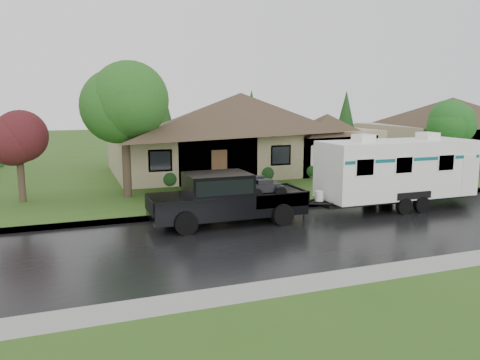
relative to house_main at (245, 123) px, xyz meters
name	(u,v)px	position (x,y,z in m)	size (l,w,h in m)	color
ground	(307,219)	(-2.29, -13.84, -3.59)	(140.00, 140.00, 0.00)	#30571B
road	(331,230)	(-2.29, -15.84, -3.59)	(140.00, 8.00, 0.01)	black
curb	(285,207)	(-2.29, -11.59, -3.52)	(140.00, 0.50, 0.15)	gray
lawn	(211,170)	(-2.29, 1.16, -3.52)	(140.00, 26.00, 0.15)	#30571B
house_main	(245,123)	(0.00, 0.00, 0.00)	(19.44, 10.80, 6.90)	gray
house_neighbor	(455,122)	(19.97, 0.50, -0.27)	(15.12, 9.72, 6.45)	tan
tree_left_green	(124,105)	(-9.28, -6.75, 1.37)	(4.19, 4.19, 6.93)	#382B1E
tree_red	(18,141)	(-14.44, -6.28, -0.37)	(2.68, 2.68, 4.44)	#382B1E
tree_right_green	(453,124)	(12.84, -6.52, 0.01)	(3.01, 3.01, 4.99)	#382B1E
shrub_row	(266,172)	(-0.29, -4.54, -2.94)	(13.60, 1.00, 1.00)	#143814
pickup_truck	(225,197)	(-5.98, -13.30, -2.41)	(6.62, 2.52, 2.21)	black
travel_trailer	(396,169)	(2.84, -13.30, -1.65)	(8.16, 2.87, 3.66)	white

